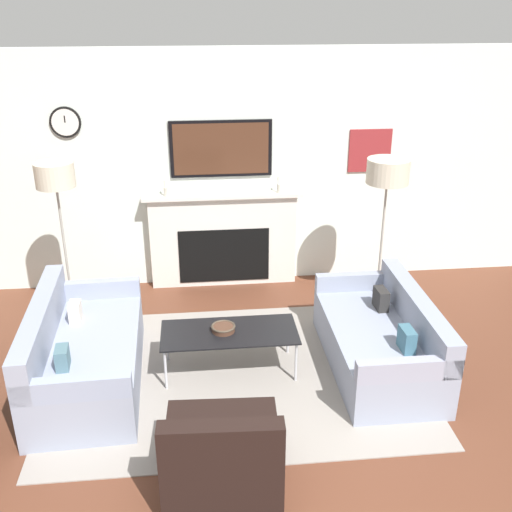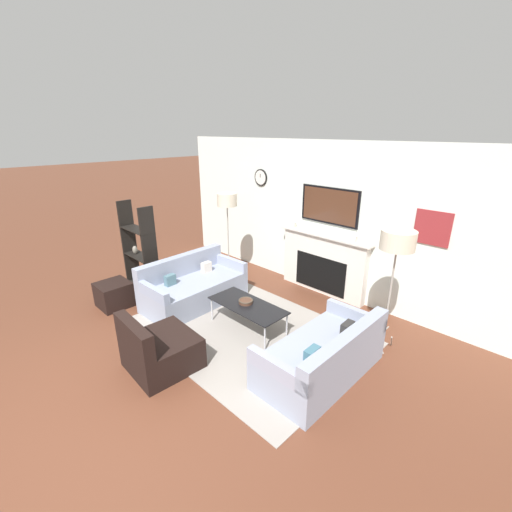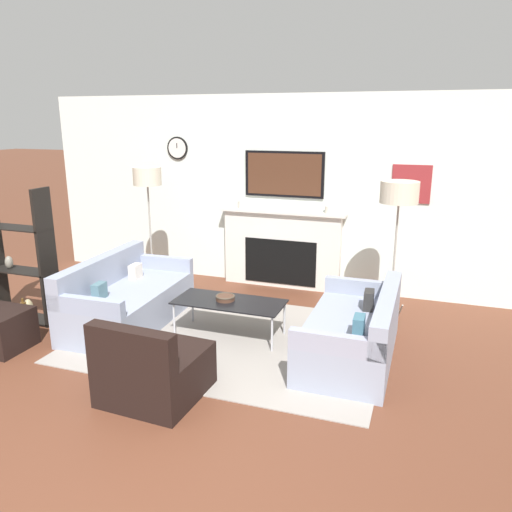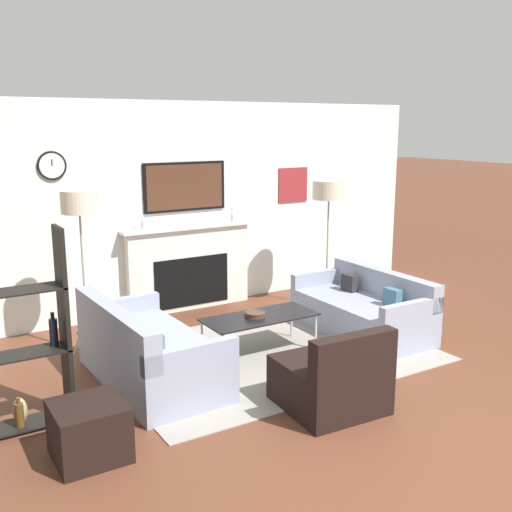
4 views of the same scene
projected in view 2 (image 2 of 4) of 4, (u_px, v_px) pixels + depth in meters
name	position (u px, v px, depth m)	size (l,w,h in m)	color
ground_plane	(89.00, 418.00, 3.60)	(60.00, 60.00, 0.00)	brown
fireplace_wall	(329.00, 228.00, 6.07)	(7.47, 0.28, 2.70)	silver
area_rug	(247.00, 332.00, 5.14)	(3.30, 2.40, 0.01)	gray
couch_left	(193.00, 287.00, 5.93)	(0.94, 1.77, 0.79)	#8E96AB
couch_right	(323.00, 357.00, 4.16)	(0.85, 1.69, 0.71)	#8E96AB
armchair	(159.00, 350.00, 4.29)	(0.83, 0.83, 0.76)	black
coffee_table	(248.00, 306.00, 5.09)	(1.22, 0.54, 0.41)	black
decorative_bowl	(246.00, 301.00, 5.11)	(0.22, 0.22, 0.06)	#4D3023
floor_lamp_left	(227.00, 201.00, 6.36)	(0.37, 0.37, 1.76)	#9E998E
floor_lamp_right	(398.00, 242.00, 4.24)	(0.43, 0.43, 1.70)	#9E998E
shelf_unit	(140.00, 253.00, 6.38)	(0.84, 0.28, 1.62)	black
ottoman	(114.00, 294.00, 5.83)	(0.51, 0.51, 0.42)	black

